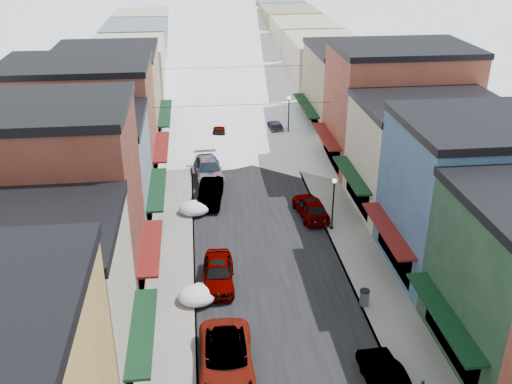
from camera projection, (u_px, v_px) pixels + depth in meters
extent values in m
cube|color=black|center=(230.00, 107.00, 72.70)|extent=(10.00, 160.00, 0.01)
cube|color=gray|center=(178.00, 108.00, 72.01)|extent=(3.20, 160.00, 0.15)
cube|color=gray|center=(281.00, 104.00, 73.34)|extent=(3.20, 160.00, 0.15)
cube|color=slate|center=(190.00, 107.00, 72.16)|extent=(0.10, 160.00, 0.15)
cube|color=slate|center=(269.00, 105.00, 73.18)|extent=(0.10, 160.00, 0.15)
cube|color=beige|center=(19.00, 317.00, 26.79)|extent=(10.00, 8.00, 9.00)
cube|color=black|center=(0.00, 229.00, 24.76)|extent=(10.20, 8.20, 0.50)
cube|color=black|center=(142.00, 330.00, 27.92)|extent=(1.20, 6.80, 0.15)
cube|color=maroon|center=(42.00, 212.00, 33.28)|extent=(11.00, 8.00, 12.00)
cube|color=black|center=(23.00, 108.00, 30.60)|extent=(11.20, 8.20, 0.50)
cube|color=maroon|center=(151.00, 247.00, 35.10)|extent=(1.20, 6.80, 0.15)
cube|color=gray|center=(79.00, 180.00, 41.72)|extent=(10.00, 9.00, 8.50)
cube|color=black|center=(70.00, 121.00, 39.79)|extent=(10.20, 9.20, 0.50)
cube|color=black|center=(157.00, 189.00, 42.73)|extent=(1.20, 7.65, 0.15)
cube|color=brown|center=(83.00, 127.00, 49.27)|extent=(12.00, 9.00, 10.50)
cube|color=black|center=(74.00, 64.00, 46.91)|extent=(12.20, 9.20, 0.50)
cube|color=maroon|center=(162.00, 147.00, 50.81)|extent=(1.20, 7.65, 0.15)
cube|color=#958562|center=(109.00, 100.00, 58.56)|extent=(10.00, 11.00, 9.50)
cube|color=black|center=(104.00, 51.00, 56.42)|extent=(10.20, 11.20, 0.50)
cube|color=black|center=(165.00, 113.00, 59.79)|extent=(1.20, 9.35, 0.15)
cube|color=black|center=(444.00, 315.00, 29.00)|extent=(1.20, 7.65, 0.15)
cube|color=#355478|center=(474.00, 201.00, 36.88)|extent=(10.00, 9.00, 10.00)
cube|color=black|center=(488.00, 123.00, 34.63)|extent=(10.20, 9.20, 0.50)
cube|color=maroon|center=(387.00, 230.00, 37.08)|extent=(1.20, 7.65, 0.15)
cube|color=#BFB49A|center=(427.00, 159.00, 45.33)|extent=(11.00, 9.00, 8.50)
cube|color=black|center=(435.00, 104.00, 43.40)|extent=(11.20, 9.20, 0.50)
cube|color=black|center=(351.00, 175.00, 45.16)|extent=(1.20, 7.65, 0.15)
cube|color=brown|center=(397.00, 110.00, 52.92)|extent=(12.00, 9.00, 11.00)
cube|color=black|center=(404.00, 48.00, 50.46)|extent=(12.20, 9.20, 0.50)
cube|color=maroon|center=(326.00, 136.00, 53.24)|extent=(1.20, 7.65, 0.15)
cube|color=#988463|center=(357.00, 92.00, 62.23)|extent=(10.00, 11.00, 9.00)
cube|color=black|center=(360.00, 48.00, 60.20)|extent=(10.20, 11.20, 0.50)
cube|color=black|center=(306.00, 105.00, 62.22)|extent=(1.20, 9.35, 0.15)
cube|color=gray|center=(129.00, 75.00, 71.52)|extent=(9.00, 13.00, 8.00)
cube|color=gray|center=(324.00, 69.00, 74.05)|extent=(9.00, 13.00, 8.00)
cube|color=gray|center=(137.00, 52.00, 84.09)|extent=(9.00, 13.00, 8.00)
cube|color=gray|center=(304.00, 48.00, 86.62)|extent=(9.00, 13.00, 8.00)
cube|color=gray|center=(143.00, 35.00, 96.67)|extent=(9.00, 13.00, 8.00)
cube|color=gray|center=(289.00, 32.00, 99.19)|extent=(9.00, 13.00, 8.00)
cube|color=gray|center=(148.00, 22.00, 109.24)|extent=(9.00, 13.00, 8.00)
cube|color=gray|center=(277.00, 20.00, 111.76)|extent=(9.00, 13.00, 8.00)
cylinder|color=black|center=(244.00, 105.00, 52.09)|extent=(16.40, 0.04, 0.04)
cylinder|color=black|center=(232.00, 67.00, 65.56)|extent=(16.40, 0.04, 0.04)
imported|color=silver|center=(226.00, 359.00, 29.50)|extent=(2.93, 6.13, 1.69)
imported|color=gray|center=(218.00, 273.00, 36.75)|extent=(2.23, 5.08, 1.70)
imported|color=black|center=(211.00, 193.00, 47.62)|extent=(2.45, 5.33, 1.69)
imported|color=#ADB1B6|center=(209.00, 169.00, 52.08)|extent=(2.89, 6.10, 1.72)
imported|color=black|center=(386.00, 379.00, 28.31)|extent=(1.83, 4.74, 1.54)
imported|color=gray|center=(311.00, 207.00, 45.28)|extent=(2.50, 5.12, 1.68)
imported|color=black|center=(274.00, 127.00, 63.15)|extent=(2.44, 5.21, 1.47)
imported|color=gray|center=(219.00, 135.00, 60.80)|extent=(2.18, 4.59, 1.51)
imported|color=white|center=(243.00, 90.00, 77.45)|extent=(2.80, 5.21, 1.39)
cylinder|color=slate|center=(364.00, 298.00, 34.62)|extent=(0.57, 0.57, 0.99)
cylinder|color=black|center=(365.00, 291.00, 34.40)|extent=(0.61, 0.61, 0.07)
cylinder|color=black|center=(331.00, 228.00, 43.50)|extent=(0.29, 0.29, 0.10)
cylinder|color=black|center=(333.00, 206.00, 42.71)|extent=(0.11, 0.11, 3.83)
sphere|color=white|center=(335.00, 181.00, 41.82)|extent=(0.34, 0.34, 0.34)
cylinder|color=black|center=(288.00, 139.00, 61.19)|extent=(0.33, 0.33, 0.11)
cylinder|color=black|center=(289.00, 120.00, 60.26)|extent=(0.13, 0.13, 4.45)
sphere|color=white|center=(289.00, 98.00, 59.23)|extent=(0.40, 0.40, 0.40)
ellipsoid|color=white|center=(197.00, 296.00, 35.06)|extent=(2.42, 2.04, 1.02)
ellipsoid|color=white|center=(200.00, 288.00, 36.27)|extent=(1.03, 0.93, 0.52)
ellipsoid|color=white|center=(194.00, 208.00, 45.74)|extent=(2.49, 2.11, 1.05)
ellipsoid|color=white|center=(197.00, 204.00, 46.94)|extent=(1.07, 0.96, 0.53)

